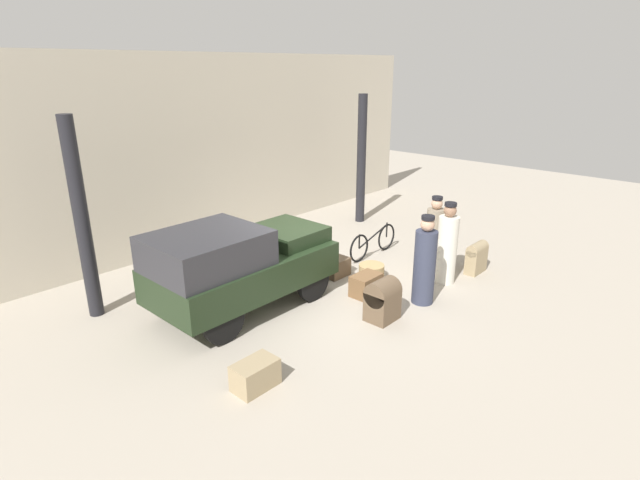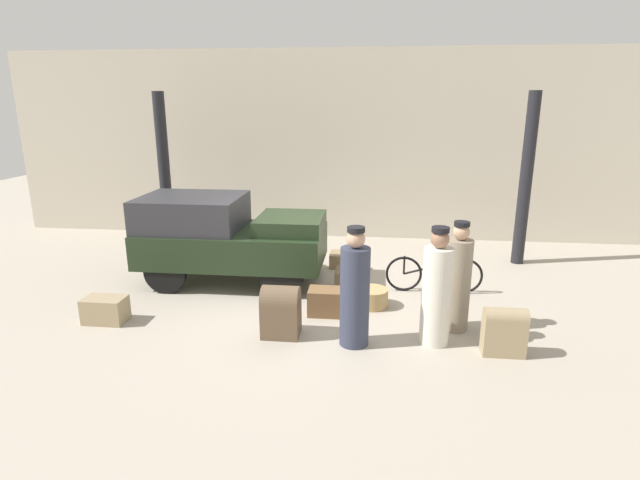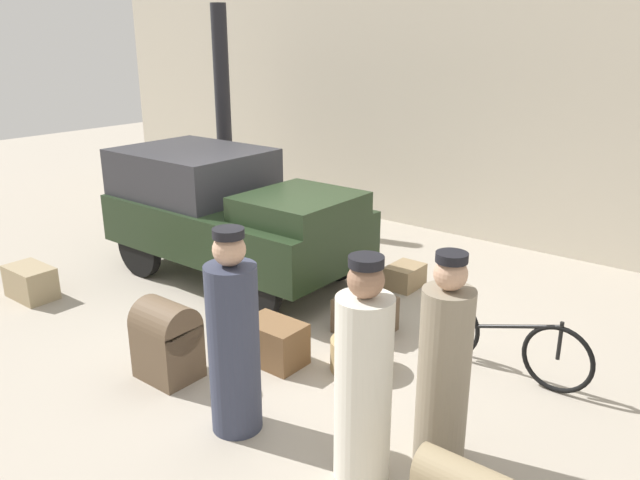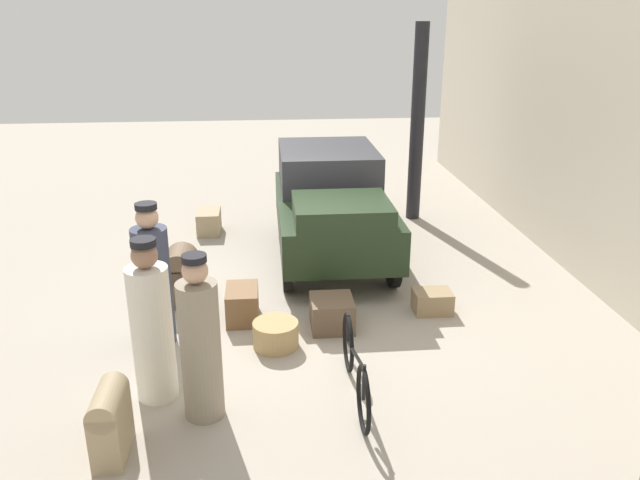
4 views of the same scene
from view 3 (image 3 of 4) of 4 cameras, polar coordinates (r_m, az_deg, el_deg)
ground_plane at (r=7.01m, az=-2.32°, el=-7.47°), size 30.00×30.00×0.00m
station_building_facade at (r=9.79m, az=13.64°, el=13.17°), size 16.00×0.15×4.50m
canopy_pillar_left at (r=10.44m, az=-8.82°, el=11.00°), size 0.25×0.25×3.50m
truck at (r=8.11m, az=-8.54°, el=2.77°), size 3.36×1.65×1.62m
bicycle at (r=6.12m, az=16.18°, el=-8.84°), size 1.70×0.04×0.68m
wicker_basket at (r=6.04m, az=3.49°, el=-10.39°), size 0.53×0.53×0.30m
porter_standing_middle at (r=4.67m, az=11.26°, el=-11.59°), size 0.38×0.38×1.65m
porter_carrying_trunk at (r=4.97m, az=-7.91°, el=-9.20°), size 0.41×0.41×1.70m
porter_lifting_near_truck at (r=4.44m, az=3.98°, el=-12.73°), size 0.41×0.41×1.68m
suitcase_small_leather at (r=6.13m, az=-4.21°, el=-9.32°), size 0.59×0.40×0.42m
suitcase_black_upright at (r=8.32m, az=-24.93°, el=-3.52°), size 0.63×0.39×0.39m
suitcase_tan_flat at (r=6.74m, az=4.14°, el=-6.84°), size 0.54×0.51×0.38m
trunk_wicker_pale at (r=5.97m, az=-13.84°, el=-8.76°), size 0.54×0.44×0.75m
trunk_large_brown at (r=7.94m, az=7.77°, el=-3.30°), size 0.36×0.48×0.29m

